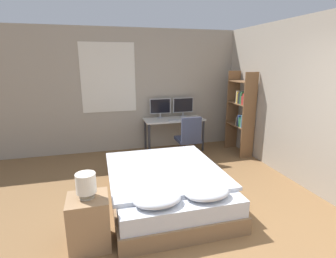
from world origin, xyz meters
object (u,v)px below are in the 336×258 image
(bed, at_px, (166,186))
(keyboard, at_px, (176,120))
(nightstand, at_px, (89,222))
(bedside_lamp, at_px, (86,184))
(desk, at_px, (174,123))
(office_chair, at_px, (189,142))
(monitor_left, at_px, (160,107))
(computer_mouse, at_px, (188,119))
(bookshelf, at_px, (242,109))
(monitor_right, at_px, (183,106))

(bed, xyz_separation_m, keyboard, (0.77, 2.01, 0.50))
(nightstand, bearing_deg, bedside_lamp, 153.43)
(bedside_lamp, xyz_separation_m, desk, (1.83, 2.88, -0.12))
(nightstand, height_order, office_chair, office_chair)
(desk, bearing_deg, keyboard, -90.00)
(bed, relative_size, desk, 1.52)
(monitor_left, xyz_separation_m, computer_mouse, (0.54, -0.36, -0.24))
(monitor_left, xyz_separation_m, bookshelf, (1.63, -0.78, 0.01))
(monitor_left, height_order, computer_mouse, monitor_left)
(bed, relative_size, monitor_left, 4.24)
(computer_mouse, height_order, office_chair, office_chair)
(monitor_right, height_order, bookshelf, bookshelf)
(bedside_lamp, height_order, office_chair, office_chair)
(nightstand, height_order, monitor_left, monitor_left)
(monitor_left, xyz_separation_m, office_chair, (0.39, -0.85, -0.62))
(nightstand, height_order, bedside_lamp, bedside_lamp)
(bed, xyz_separation_m, bookshelf, (2.13, 1.60, 0.76))
(monitor_right, height_order, office_chair, monitor_right)
(nightstand, height_order, desk, desk)
(nightstand, distance_m, desk, 3.43)
(monitor_left, bearing_deg, bookshelf, -25.42)
(desk, bearing_deg, monitor_right, 33.62)
(monitor_left, xyz_separation_m, keyboard, (0.28, -0.36, -0.24))
(nightstand, bearing_deg, keyboard, 55.92)
(monitor_left, bearing_deg, computer_mouse, -34.00)
(monitor_left, bearing_deg, monitor_right, 0.00)
(nightstand, xyz_separation_m, computer_mouse, (2.09, 2.70, 0.46))
(bed, bearing_deg, computer_mouse, 62.91)
(nightstand, distance_m, keyboard, 3.29)
(monitor_right, bearing_deg, desk, -146.38)
(bedside_lamp, bearing_deg, office_chair, 48.71)
(desk, relative_size, office_chair, 1.45)
(nightstand, xyz_separation_m, desk, (1.83, 2.88, 0.34))
(bookshelf, bearing_deg, computer_mouse, 159.33)
(monitor_left, bearing_deg, office_chair, -65.03)
(monitor_left, bearing_deg, keyboard, -52.80)
(bed, bearing_deg, monitor_right, 66.31)
(monitor_left, height_order, monitor_right, same)
(monitor_right, xyz_separation_m, office_chair, (-0.16, -0.85, -0.62))
(bed, distance_m, monitor_right, 2.70)
(bedside_lamp, xyz_separation_m, keyboard, (1.83, 2.70, -0.01))
(bedside_lamp, distance_m, keyboard, 3.26)
(bed, distance_m, computer_mouse, 2.32)
(office_chair, bearing_deg, computer_mouse, 73.51)
(bed, distance_m, nightstand, 1.26)
(bedside_lamp, xyz_separation_m, computer_mouse, (2.09, 2.70, -0.00))
(monitor_left, xyz_separation_m, monitor_right, (0.55, 0.00, 0.00))
(bedside_lamp, relative_size, keyboard, 0.81)
(nightstand, bearing_deg, bed, 32.96)
(office_chair, height_order, bookshelf, bookshelf)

